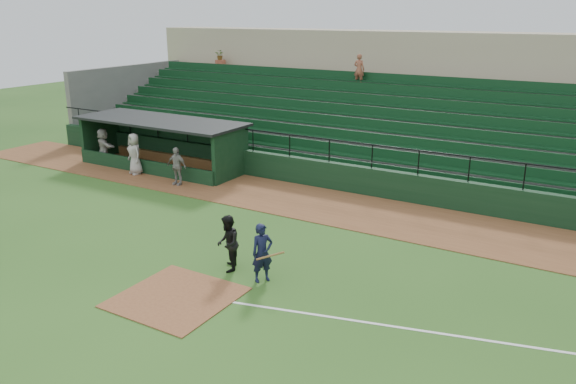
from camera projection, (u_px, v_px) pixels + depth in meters
The scene contains 11 objects.
ground at pixel (200, 283), 16.37m from camera, with size 90.00×90.00×0.00m, color #2C561B.
warning_track at pixel (326, 205), 22.93m from camera, with size 40.00×4.00×0.03m, color brown.
home_plate_dirt at pixel (176, 297), 15.55m from camera, with size 3.00×3.00×0.03m, color brown.
foul_line at pixel (496, 342), 13.46m from camera, with size 18.00×0.09×0.01m, color white.
stadium_structure at pixel (402, 117), 29.16m from camera, with size 38.00×13.08×6.40m.
dugout at pixel (168, 140), 28.55m from camera, with size 8.90×3.20×2.42m.
batter_at_plate at pixel (262, 253), 16.28m from camera, with size 1.15×0.76×1.75m.
umpire at pixel (228, 243), 16.98m from camera, with size 0.84×0.66×1.73m, color black.
dugout_player_a at pixel (177, 166), 25.38m from camera, with size 1.01×0.42×1.72m, color gray.
dugout_player_b at pixel (135, 154), 27.04m from camera, with size 0.96×0.63×1.97m, color #A6A19C.
dugout_player_c at pixel (104, 146), 28.86m from camera, with size 1.70×0.54×1.84m, color #A9A39E.
Camera 1 is at (9.75, -11.43, 7.48)m, focal length 35.47 mm.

